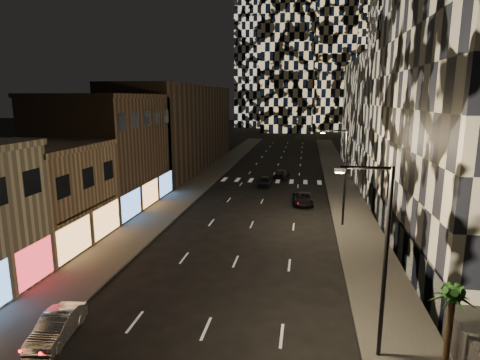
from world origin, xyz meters
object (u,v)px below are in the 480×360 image
(streetlight_far, at_px, (343,171))
(car_dark_midlane, at_px, (265,182))
(streetlight_near, at_px, (381,250))
(car_dark_rightlane, at_px, (303,199))
(car_silver_parked, at_px, (57,327))
(car_dark_oncoming, at_px, (282,174))
(palm_tree, at_px, (452,301))

(streetlight_far, distance_m, car_dark_midlane, 19.08)
(streetlight_far, bearing_deg, streetlight_near, -90.00)
(streetlight_near, xyz_separation_m, car_dark_rightlane, (-3.57, 27.37, -4.70))
(streetlight_near, relative_size, car_silver_parked, 2.19)
(car_silver_parked, distance_m, car_dark_rightlane, 30.91)
(streetlight_near, xyz_separation_m, car_silver_parked, (-15.55, -1.12, -4.68))
(car_silver_parked, relative_size, car_dark_rightlane, 0.87)
(streetlight_near, height_order, car_silver_parked, streetlight_near)
(streetlight_near, relative_size, car_dark_oncoming, 1.97)
(streetlight_far, bearing_deg, car_dark_rightlane, 115.86)
(car_dark_midlane, distance_m, car_dark_rightlane, 10.32)
(car_dark_rightlane, xyz_separation_m, palm_tree, (6.47, -28.21, 2.90))
(car_dark_midlane, height_order, palm_tree, palm_tree)
(car_dark_midlane, xyz_separation_m, palm_tree, (11.75, -37.07, 2.89))
(streetlight_near, height_order, car_dark_midlane, streetlight_near)
(streetlight_near, bearing_deg, palm_tree, -16.04)
(streetlight_near, xyz_separation_m, car_dark_midlane, (-8.85, 36.24, -4.69))
(car_silver_parked, relative_size, palm_tree, 1.00)
(car_silver_parked, height_order, car_dark_midlane, car_silver_parked)
(car_silver_parked, relative_size, car_dark_midlane, 1.05)
(streetlight_far, height_order, car_dark_rightlane, streetlight_far)
(car_silver_parked, bearing_deg, car_dark_midlane, 72.85)
(car_dark_oncoming, bearing_deg, car_dark_midlane, 79.00)
(car_silver_parked, distance_m, car_dark_midlane, 37.95)
(streetlight_near, relative_size, car_dark_rightlane, 1.91)
(streetlight_far, distance_m, car_dark_oncoming, 23.69)
(streetlight_far, bearing_deg, palm_tree, -82.09)
(streetlight_near, distance_m, car_dark_midlane, 37.60)
(streetlight_near, distance_m, car_dark_oncoming, 42.98)
(car_dark_midlane, bearing_deg, streetlight_far, -59.08)
(streetlight_near, xyz_separation_m, palm_tree, (2.89, -0.83, -1.80))
(car_dark_oncoming, relative_size, car_dark_rightlane, 0.97)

